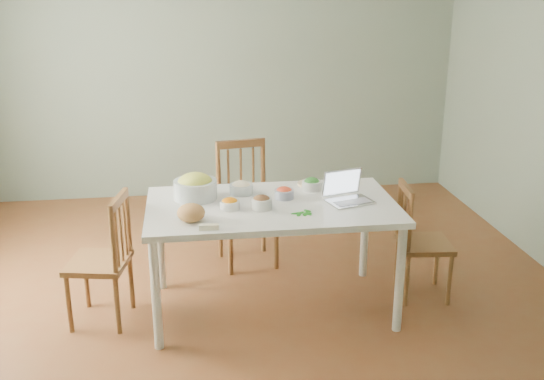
{
  "coord_description": "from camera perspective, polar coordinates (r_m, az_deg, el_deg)",
  "views": [
    {
      "loc": [
        -0.41,
        -4.27,
        2.31
      ],
      "look_at": [
        0.16,
        -0.17,
        0.91
      ],
      "focal_mm": 42.07,
      "sensor_mm": 36.0,
      "label": 1
    }
  ],
  "objects": [
    {
      "name": "floor",
      "position": [
        4.87,
        -2.15,
        -9.63
      ],
      "size": [
        5.0,
        5.0,
        0.0
      ],
      "primitive_type": "cube",
      "color": "brown",
      "rests_on": "ground"
    },
    {
      "name": "bowl_broccoli",
      "position": [
        4.69,
        3.57,
        0.54
      ],
      "size": [
        0.17,
        0.17,
        0.09
      ],
      "primitive_type": null,
      "rotation": [
        0.0,
        0.0,
        0.21
      ],
      "color": "#1F491E",
      "rests_on": "dining_table"
    },
    {
      "name": "flatbread",
      "position": [
        4.81,
        3.33,
        0.57
      ],
      "size": [
        0.21,
        0.21,
        0.02
      ],
      "primitive_type": "cylinder",
      "rotation": [
        0.0,
        0.0,
        0.22
      ],
      "color": "#C5AF90",
      "rests_on": "dining_table"
    },
    {
      "name": "dining_table",
      "position": [
        4.56,
        -0.0,
        -6.01
      ],
      "size": [
        1.73,
        0.97,
        0.81
      ],
      "primitive_type": null,
      "color": "white",
      "rests_on": "floor"
    },
    {
      "name": "chair_left",
      "position": [
        4.54,
        -15.3,
        -6.03
      ],
      "size": [
        0.46,
        0.48,
        0.93
      ],
      "primitive_type": null,
      "rotation": [
        0.0,
        0.0,
        -1.77
      ],
      "color": "brown",
      "rests_on": "floor"
    },
    {
      "name": "bowl_carrot",
      "position": [
        4.31,
        -3.8,
        -1.22
      ],
      "size": [
        0.15,
        0.15,
        0.07
      ],
      "primitive_type": null,
      "rotation": [
        0.0,
        0.0,
        0.15
      ],
      "color": "#D56A00",
      "rests_on": "dining_table"
    },
    {
      "name": "chair_far",
      "position": [
        5.24,
        -2.22,
        -1.41
      ],
      "size": [
        0.52,
        0.5,
        1.02
      ],
      "primitive_type": null,
      "rotation": [
        0.0,
        0.0,
        0.17
      ],
      "color": "brown",
      "rests_on": "floor"
    },
    {
      "name": "bowl_squash",
      "position": [
        4.52,
        -6.88,
        0.33
      ],
      "size": [
        0.37,
        0.37,
        0.18
      ],
      "primitive_type": null,
      "rotation": [
        0.0,
        0.0,
        0.25
      ],
      "color": "gold",
      "rests_on": "dining_table"
    },
    {
      "name": "bowl_redpep",
      "position": [
        4.5,
        1.09,
        -0.25
      ],
      "size": [
        0.17,
        0.17,
        0.08
      ],
      "primitive_type": null,
      "rotation": [
        0.0,
        0.0,
        -0.29
      ],
      "color": "#D54528",
      "rests_on": "dining_table"
    },
    {
      "name": "bowl_mushroom",
      "position": [
        4.3,
        -0.94,
        -1.11
      ],
      "size": [
        0.19,
        0.19,
        0.09
      ],
      "primitive_type": null,
      "rotation": [
        0.0,
        0.0,
        0.41
      ],
      "color": "#492E1A",
      "rests_on": "dining_table"
    },
    {
      "name": "bread_boule",
      "position": [
        4.11,
        -7.26,
        -2.03
      ],
      "size": [
        0.21,
        0.21,
        0.12
      ],
      "primitive_type": "ellipsoid",
      "rotation": [
        0.0,
        0.0,
        0.18
      ],
      "color": "#A46A3E",
      "rests_on": "dining_table"
    },
    {
      "name": "butter_stick",
      "position": [
        3.98,
        -5.67,
        -3.32
      ],
      "size": [
        0.12,
        0.04,
        0.03
      ],
      "primitive_type": "cube",
      "rotation": [
        0.0,
        0.0,
        -0.06
      ],
      "color": "#FCF0C5",
      "rests_on": "dining_table"
    },
    {
      "name": "basil_bunch",
      "position": [
        4.23,
        2.65,
        -2.0
      ],
      "size": [
        0.17,
        0.17,
        0.02
      ],
      "primitive_type": null,
      "color": "#206116",
      "rests_on": "dining_table"
    },
    {
      "name": "bowl_onion",
      "position": [
        4.6,
        -2.77,
        0.21
      ],
      "size": [
        0.2,
        0.2,
        0.09
      ],
      "primitive_type": null,
      "rotation": [
        0.0,
        0.0,
        0.21
      ],
      "color": "#F0E1C4",
      "rests_on": "dining_table"
    },
    {
      "name": "laptop",
      "position": [
        4.43,
        7.05,
        0.17
      ],
      "size": [
        0.36,
        0.32,
        0.21
      ],
      "primitive_type": null,
      "rotation": [
        0.0,
        0.0,
        0.28
      ],
      "color": "silver",
      "rests_on": "dining_table"
    },
    {
      "name": "wall_back",
      "position": [
        6.85,
        -4.46,
        10.57
      ],
      "size": [
        5.0,
        0.0,
        2.7
      ],
      "primitive_type": "cube",
      "color": "slate",
      "rests_on": "ground"
    },
    {
      "name": "chair_right",
      "position": [
        4.87,
        13.51,
        -4.47
      ],
      "size": [
        0.41,
        0.42,
        0.88
      ],
      "primitive_type": null,
      "rotation": [
        0.0,
        0.0,
        1.48
      ],
      "color": "brown",
      "rests_on": "floor"
    },
    {
      "name": "wall_front",
      "position": [
        2.06,
        4.65,
        -9.24
      ],
      "size": [
        5.0,
        0.0,
        2.7
      ],
      "primitive_type": "cube",
      "color": "slate",
      "rests_on": "ground"
    }
  ]
}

